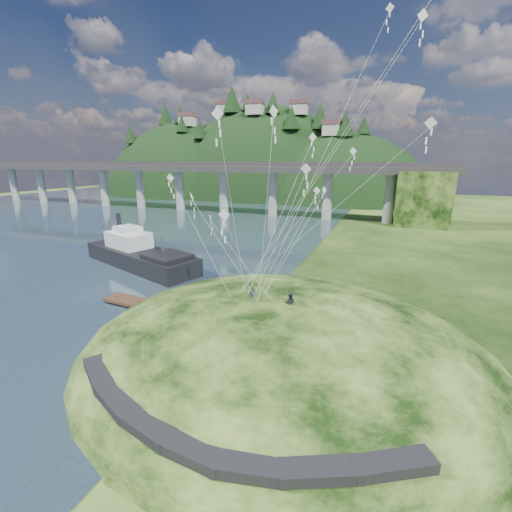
% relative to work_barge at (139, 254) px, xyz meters
% --- Properties ---
extents(ground, '(320.00, 320.00, 0.00)m').
position_rel_work_barge_xyz_m(ground, '(19.64, -17.27, -1.90)').
color(ground, black).
rests_on(ground, ground).
extents(water, '(240.00, 240.00, 0.00)m').
position_rel_work_barge_xyz_m(water, '(-52.36, 12.73, -1.90)').
color(water, '#2F4657').
rests_on(water, ground).
extents(grass_hill, '(36.00, 32.00, 13.00)m').
position_rel_work_barge_xyz_m(grass_hill, '(27.64, -15.27, -3.40)').
color(grass_hill, black).
rests_on(grass_hill, ground).
extents(footpath, '(22.29, 5.84, 0.83)m').
position_rel_work_barge_xyz_m(footpath, '(27.11, -27.01, 0.18)').
color(footpath, black).
rests_on(footpath, ground).
extents(bridge, '(160.00, 11.00, 15.00)m').
position_rel_work_barge_xyz_m(bridge, '(-6.81, 52.80, 7.80)').
color(bridge, '#2D2B2B').
rests_on(bridge, ground).
extents(far_ridge, '(153.00, 70.00, 94.50)m').
position_rel_work_barge_xyz_m(far_ridge, '(-23.94, 104.91, -9.34)').
color(far_ridge, black).
rests_on(far_ridge, ground).
extents(work_barge, '(22.45, 12.52, 7.59)m').
position_rel_work_barge_xyz_m(work_barge, '(0.00, 0.00, 0.00)').
color(work_barge, black).
rests_on(work_barge, ground).
extents(wooden_dock, '(14.07, 3.03, 1.00)m').
position_rel_work_barge_xyz_m(wooden_dock, '(12.77, -12.38, -1.46)').
color(wooden_dock, '#3A2317').
rests_on(wooden_dock, ground).
extents(kite_flyers, '(3.98, 0.86, 1.75)m').
position_rel_work_barge_xyz_m(kite_flyers, '(27.38, -16.03, 3.92)').
color(kite_flyers, '#272834').
rests_on(kite_flyers, ground).
extents(kite_swarm, '(21.20, 13.86, 19.73)m').
position_rel_work_barge_xyz_m(kite_swarm, '(27.71, -12.69, 14.95)').
color(kite_swarm, silver).
rests_on(kite_swarm, ground).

